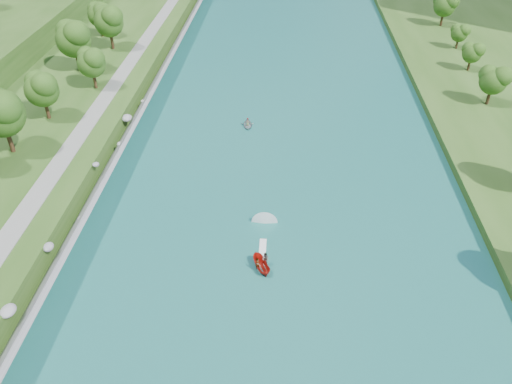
{
  "coord_description": "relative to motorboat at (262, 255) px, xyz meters",
  "views": [
    {
      "loc": [
        0.62,
        -37.9,
        44.07
      ],
      "look_at": [
        -2.88,
        18.59,
        2.5
      ],
      "focal_mm": 35.0,
      "sensor_mm": 36.0,
      "label": 1
    }
  ],
  "objects": [
    {
      "name": "riprap_bank",
      "position": [
        -24.45,
        10.88,
        1.11
      ],
      "size": [
        4.08,
        236.0,
        4.27
      ],
      "color": "slate",
      "rests_on": "ground"
    },
    {
      "name": "raft",
      "position": [
        -4.41,
        34.06,
        -0.24
      ],
      "size": [
        2.58,
        3.4,
        1.7
      ],
      "rotation": [
        0.0,
        0.0,
        0.1
      ],
      "color": "gray",
      "rests_on": "river_water"
    },
    {
      "name": "river_water",
      "position": [
        1.44,
        12.24,
        -0.68
      ],
      "size": [
        55.0,
        240.0,
        0.1
      ],
      "primitive_type": "cube",
      "color": "#175B52",
      "rests_on": "ground"
    },
    {
      "name": "motorboat",
      "position": [
        0.0,
        0.0,
        0.0
      ],
      "size": [
        3.6,
        18.79,
        2.14
      ],
      "rotation": [
        0.0,
        0.0,
        3.59
      ],
      "color": "#B7180E",
      "rests_on": "river_water"
    },
    {
      "name": "ground",
      "position": [
        1.44,
        -7.76,
        -0.73
      ],
      "size": [
        260.0,
        260.0,
        0.0
      ],
      "primitive_type": "plane",
      "color": "#2D5119",
      "rests_on": "ground"
    },
    {
      "name": "riverside_path",
      "position": [
        -31.06,
        12.24,
        2.82
      ],
      "size": [
        3.0,
        200.0,
        0.1
      ],
      "primitive_type": "cube",
      "color": "gray",
      "rests_on": "berm_west"
    }
  ]
}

